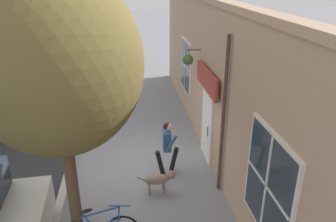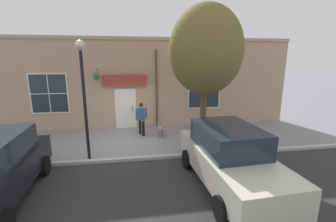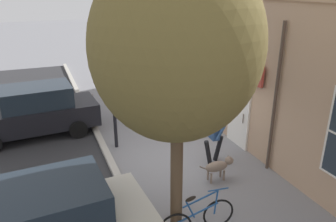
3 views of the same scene
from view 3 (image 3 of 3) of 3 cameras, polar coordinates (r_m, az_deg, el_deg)
name	(u,v)px [view 3 (image 3 of 3)]	position (r m, az deg, el deg)	size (l,w,h in m)	color
ground_plane	(178,157)	(10.13, 1.76, -8.03)	(90.00, 90.00, 0.00)	gray
storefront_facade	(249,75)	(10.35, 13.95, 6.18)	(0.95, 18.00, 4.74)	tan
pedestrian_walking	(214,133)	(9.51, 8.07, -3.77)	(0.71, 0.56, 1.62)	black
dog_on_leash	(219,166)	(8.95, 8.83, -9.41)	(1.05, 0.30, 0.66)	#7F6B5B
street_tree_by_curb	(175,54)	(5.59, 1.20, 9.91)	(3.02, 2.72, 5.61)	brown
leaning_bicycle	(198,219)	(7.20, 5.20, -18.15)	(1.74, 0.19, 1.00)	black
parked_car_nearest_curb	(34,111)	(12.13, -22.28, -0.04)	(4.40, 2.13, 1.75)	black
street_lamp	(111,61)	(9.91, -9.86, 8.56)	(0.32, 0.32, 4.25)	black
fire_hydrant	(92,102)	(13.96, -13.17, 1.57)	(0.34, 0.20, 0.77)	#99999E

